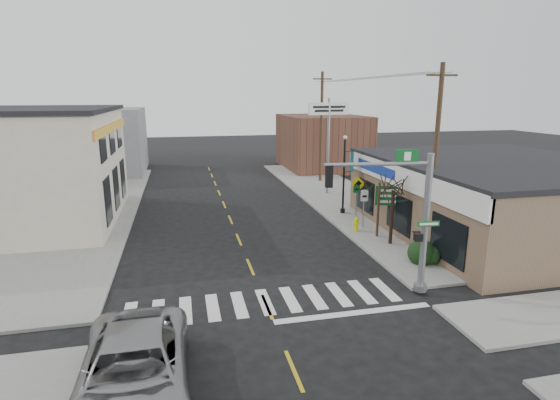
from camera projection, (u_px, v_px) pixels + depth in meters
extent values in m
plane|color=black|center=(267.00, 307.00, 16.42)|extent=(140.00, 140.00, 0.00)
cube|color=gray|center=(357.00, 207.00, 30.67)|extent=(6.00, 38.00, 0.13)
cube|color=gray|center=(82.00, 223.00, 26.77)|extent=(6.00, 38.00, 0.13)
cube|color=gold|center=(239.00, 239.00, 24.00)|extent=(0.12, 56.00, 0.01)
cube|color=silver|center=(265.00, 302.00, 16.80)|extent=(11.00, 2.20, 0.01)
cube|color=brown|center=(496.00, 199.00, 24.77)|extent=(12.00, 14.00, 4.00)
cube|color=beige|center=(8.00, 170.00, 26.07)|extent=(12.00, 12.00, 6.80)
cube|color=brown|center=(322.00, 142.00, 46.78)|extent=(8.00, 10.00, 5.60)
cube|color=slate|center=(97.00, 141.00, 43.60)|extent=(9.00, 10.00, 6.40)
imported|color=#939598|center=(134.00, 372.00, 11.19)|extent=(2.84, 6.11, 1.70)
cylinder|color=gray|center=(425.00, 224.00, 16.83)|extent=(0.26, 0.26, 5.52)
cylinder|color=gray|center=(380.00, 165.00, 15.83)|extent=(4.05, 0.15, 0.15)
cube|color=black|center=(332.00, 178.00, 15.53)|extent=(0.26, 0.20, 0.83)
cube|color=#0D501F|center=(429.00, 224.00, 16.60)|extent=(0.87, 0.04, 0.20)
cube|color=#0D501F|center=(408.00, 156.00, 16.01)|extent=(0.87, 0.05, 0.51)
cube|color=black|center=(419.00, 238.00, 16.85)|extent=(0.29, 0.24, 0.29)
cube|color=#473121|center=(378.00, 210.00, 23.82)|extent=(0.11, 0.11, 3.03)
cube|color=#473121|center=(402.00, 208.00, 24.13)|extent=(0.11, 0.11, 3.03)
cube|color=#04510D|center=(391.00, 196.00, 23.74)|extent=(1.73, 0.05, 1.08)
cylinder|color=#DCDB00|center=(356.00, 225.00, 25.09)|extent=(0.23, 0.23, 0.63)
sphere|color=#DCDB00|center=(356.00, 219.00, 25.01)|extent=(0.25, 0.25, 0.25)
cylinder|color=gray|center=(357.00, 198.00, 28.09)|extent=(0.06, 0.06, 2.35)
cube|color=yellow|center=(358.00, 184.00, 27.85)|extent=(1.00, 0.03, 1.00)
cylinder|color=black|center=(344.00, 176.00, 28.36)|extent=(0.13, 0.13, 4.93)
sphere|color=silver|center=(345.00, 137.00, 27.76)|extent=(0.27, 0.27, 0.27)
cube|color=#0D4B56|center=(352.00, 162.00, 28.25)|extent=(0.02, 0.52, 1.33)
cylinder|color=gray|center=(328.00, 147.00, 33.88)|extent=(0.22, 0.22, 7.37)
cube|color=silver|center=(329.00, 109.00, 33.19)|extent=(3.47, 0.18, 0.92)
cylinder|color=black|center=(392.00, 217.00, 22.67)|extent=(0.18, 0.18, 2.87)
ellipsoid|color=#153B17|center=(421.00, 253.00, 20.31)|extent=(1.26, 1.26, 0.95)
ellipsoid|color=black|center=(407.00, 220.00, 25.87)|extent=(1.10, 1.10, 0.82)
cylinder|color=#4F3229|center=(435.00, 158.00, 21.75)|extent=(0.24, 0.24, 9.14)
cube|color=#4F3229|center=(442.00, 75.00, 20.81)|extent=(1.59, 0.10, 0.10)
cylinder|color=#40331E|center=(321.00, 128.00, 38.63)|extent=(0.25, 0.25, 9.56)
cube|color=#40331E|center=(322.00, 79.00, 37.65)|extent=(1.66, 0.10, 0.10)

